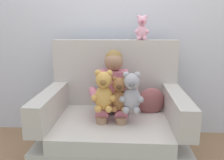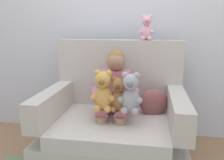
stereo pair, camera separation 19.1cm
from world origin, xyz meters
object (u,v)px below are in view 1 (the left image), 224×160
(armchair, at_px, (113,124))
(throw_pillow, at_px, (151,101))
(seated_child, at_px, (113,92))
(plush_brown, at_px, (119,95))
(plush_honey, at_px, (104,92))
(plush_grey, at_px, (131,93))
(plush_pink_on_backrest, at_px, (142,28))

(armchair, relative_size, throw_pillow, 4.67)
(seated_child, xyz_separation_m, plush_brown, (0.06, -0.18, 0.03))
(seated_child, height_order, plush_honey, seated_child)
(plush_grey, bearing_deg, plush_pink_on_backrest, 80.34)
(seated_child, distance_m, plush_honey, 0.20)
(plush_brown, relative_size, throw_pillow, 1.10)
(plush_grey, bearing_deg, seated_child, 131.08)
(plush_honey, bearing_deg, plush_brown, 14.18)
(plush_pink_on_backrest, height_order, throw_pillow, plush_pink_on_backrest)
(seated_child, height_order, plush_pink_on_backrest, plush_pink_on_backrest)
(throw_pillow, bearing_deg, plush_grey, -123.42)
(armchair, distance_m, plush_pink_on_backrest, 0.94)
(plush_grey, relative_size, plush_pink_on_backrest, 1.40)
(plush_brown, distance_m, throw_pillow, 0.42)
(plush_honey, distance_m, plush_pink_on_backrest, 0.76)
(plush_honey, height_order, plush_pink_on_backrest, plush_pink_on_backrest)
(plush_grey, bearing_deg, throw_pillow, 58.38)
(seated_child, relative_size, plush_honey, 2.44)
(armchair, height_order, throw_pillow, armchair)
(plush_grey, bearing_deg, armchair, 132.32)
(plush_brown, relative_size, plush_honey, 0.85)
(seated_child, relative_size, plush_pink_on_backrest, 3.52)
(armchair, xyz_separation_m, plush_pink_on_backrest, (0.26, 0.32, 0.85))
(armchair, bearing_deg, plush_brown, -70.49)
(plush_brown, bearing_deg, plush_honey, -175.53)
(seated_child, xyz_separation_m, plush_honey, (-0.06, -0.18, 0.05))
(throw_pillow, bearing_deg, seated_child, -164.60)
(seated_child, bearing_deg, plush_honey, -111.00)
(armchair, distance_m, throw_pillow, 0.41)
(seated_child, distance_m, plush_grey, 0.26)
(plush_brown, xyz_separation_m, plush_honey, (-0.12, -0.01, 0.02))
(seated_child, height_order, throw_pillow, seated_child)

